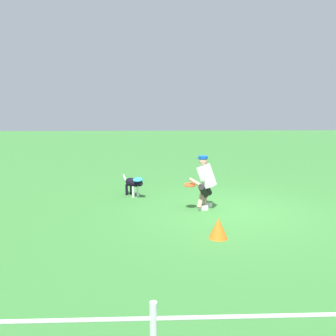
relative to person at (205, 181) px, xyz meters
The scene contains 6 objects.
ground_plane 0.94m from the person, 156.82° to the left, with size 60.00×60.00×0.00m, color #357532.
person is the anchor object (origin of this frame).
dog 2.26m from the person, 35.73° to the right, with size 0.63×0.83×0.54m.
frisbee_flying 1.97m from the person, 31.84° to the right, with size 0.26×0.26×0.02m, color #2B91DF.
frisbee_held 0.40m from the person, ahead, with size 0.27×0.27×0.02m, color #ED4B1C.
training_cone 2.02m from the person, 89.32° to the left, with size 0.36×0.36×0.40m, color orange.
Camera 1 is at (1.78, 7.94, 2.42)m, focal length 37.47 mm.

